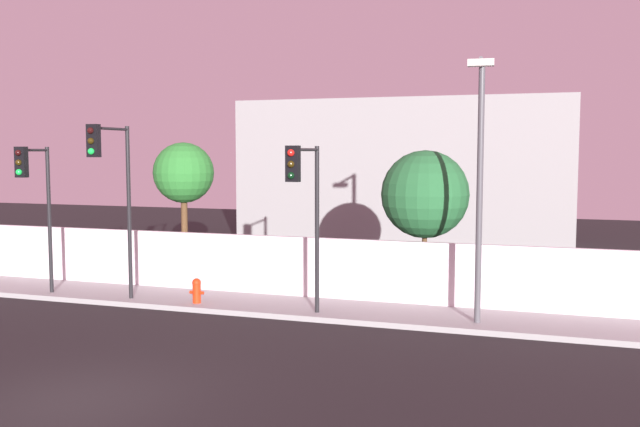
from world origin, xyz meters
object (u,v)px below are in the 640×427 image
(fire_hydrant, at_px, (197,290))
(roadside_tree_midleft, at_px, (425,194))
(traffic_light_center, at_px, (111,174))
(roadside_tree_leftmost, at_px, (184,174))
(traffic_light_left, at_px, (304,192))
(street_lamp_curbside, at_px, (480,173))
(traffic_light_right, at_px, (34,187))

(fire_hydrant, xyz_separation_m, roadside_tree_midleft, (6.04, 3.33, 2.69))
(traffic_light_center, bearing_deg, roadside_tree_leftmost, 90.50)
(traffic_light_left, xyz_separation_m, street_lamp_curbside, (4.35, 0.85, 0.53))
(traffic_light_right, distance_m, street_lamp_curbside, 13.06)
(traffic_light_left, xyz_separation_m, traffic_light_center, (-5.83, 0.03, 0.41))
(roadside_tree_leftmost, bearing_deg, traffic_light_left, -35.67)
(roadside_tree_leftmost, distance_m, roadside_tree_midleft, 8.29)
(traffic_light_center, bearing_deg, street_lamp_curbside, 4.62)
(fire_hydrant, relative_size, roadside_tree_midleft, 0.16)
(traffic_light_left, relative_size, roadside_tree_leftmost, 0.93)
(fire_hydrant, distance_m, roadside_tree_midleft, 7.40)
(roadside_tree_leftmost, height_order, roadside_tree_midleft, roadside_tree_leftmost)
(roadside_tree_midleft, bearing_deg, traffic_light_center, -153.06)
(fire_hydrant, bearing_deg, roadside_tree_leftmost, 123.86)
(traffic_light_right, relative_size, fire_hydrant, 6.26)
(roadside_tree_midleft, bearing_deg, traffic_light_left, -119.73)
(traffic_light_center, xyz_separation_m, fire_hydrant, (2.20, 0.85, -3.35))
(street_lamp_curbside, bearing_deg, traffic_light_left, -168.96)
(fire_hydrant, bearing_deg, traffic_light_right, -172.41)
(traffic_light_right, bearing_deg, roadside_tree_midleft, 19.87)
(traffic_light_center, relative_size, traffic_light_right, 1.13)
(traffic_light_right, relative_size, roadside_tree_leftmost, 0.93)
(street_lamp_curbside, bearing_deg, roadside_tree_leftmost, 161.79)
(traffic_light_center, relative_size, street_lamp_curbside, 0.78)
(traffic_light_left, height_order, roadside_tree_midleft, traffic_light_left)
(traffic_light_left, relative_size, roadside_tree_midleft, 0.99)
(traffic_light_center, relative_size, roadside_tree_leftmost, 1.06)
(fire_hydrant, bearing_deg, traffic_light_center, -158.77)
(traffic_light_center, bearing_deg, traffic_light_left, -0.25)
(traffic_light_left, bearing_deg, fire_hydrant, 166.38)
(street_lamp_curbside, relative_size, fire_hydrant, 9.08)
(traffic_light_left, distance_m, fire_hydrant, 4.76)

